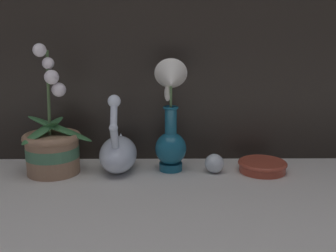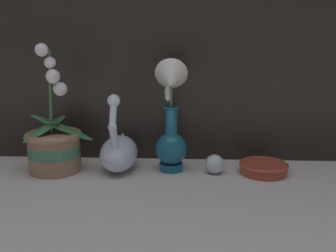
{
  "view_description": "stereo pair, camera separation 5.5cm",
  "coord_description": "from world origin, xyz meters",
  "px_view_note": "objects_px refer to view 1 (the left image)",
  "views": [
    {
      "loc": [
        0.01,
        -0.91,
        0.38
      ],
      "look_at": [
        0.01,
        0.12,
        0.13
      ],
      "focal_mm": 42.0,
      "sensor_mm": 36.0,
      "label": 1
    },
    {
      "loc": [
        0.06,
        -0.91,
        0.38
      ],
      "look_at": [
        0.01,
        0.12,
        0.13
      ],
      "focal_mm": 42.0,
      "sensor_mm": 36.0,
      "label": 2
    }
  ],
  "objects_px": {
    "blue_vase": "(171,123)",
    "glass_sphere": "(214,163)",
    "amber_dish": "(262,165)",
    "orchid_potted_plant": "(52,146)",
    "swan_figurine": "(118,152)"
  },
  "relations": [
    {
      "from": "blue_vase",
      "to": "glass_sphere",
      "type": "distance_m",
      "value": 0.16
    },
    {
      "from": "blue_vase",
      "to": "amber_dish",
      "type": "bearing_deg",
      "value": -1.0
    },
    {
      "from": "orchid_potted_plant",
      "to": "swan_figurine",
      "type": "height_order",
      "value": "orchid_potted_plant"
    },
    {
      "from": "blue_vase",
      "to": "glass_sphere",
      "type": "relative_size",
      "value": 5.89
    },
    {
      "from": "blue_vase",
      "to": "glass_sphere",
      "type": "xyz_separation_m",
      "value": [
        0.12,
        -0.01,
        -0.11
      ]
    },
    {
      "from": "blue_vase",
      "to": "glass_sphere",
      "type": "height_order",
      "value": "blue_vase"
    },
    {
      "from": "orchid_potted_plant",
      "to": "blue_vase",
      "type": "height_order",
      "value": "orchid_potted_plant"
    },
    {
      "from": "amber_dish",
      "to": "glass_sphere",
      "type": "bearing_deg",
      "value": -176.85
    },
    {
      "from": "blue_vase",
      "to": "glass_sphere",
      "type": "bearing_deg",
      "value": -5.65
    },
    {
      "from": "glass_sphere",
      "to": "amber_dish",
      "type": "relative_size",
      "value": 0.39
    },
    {
      "from": "swan_figurine",
      "to": "amber_dish",
      "type": "xyz_separation_m",
      "value": [
        0.4,
        -0.01,
        -0.04
      ]
    },
    {
      "from": "glass_sphere",
      "to": "orchid_potted_plant",
      "type": "bearing_deg",
      "value": 179.7
    },
    {
      "from": "orchid_potted_plant",
      "to": "amber_dish",
      "type": "height_order",
      "value": "orchid_potted_plant"
    },
    {
      "from": "swan_figurine",
      "to": "amber_dish",
      "type": "height_order",
      "value": "swan_figurine"
    },
    {
      "from": "blue_vase",
      "to": "amber_dish",
      "type": "relative_size",
      "value": 2.32
    }
  ]
}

